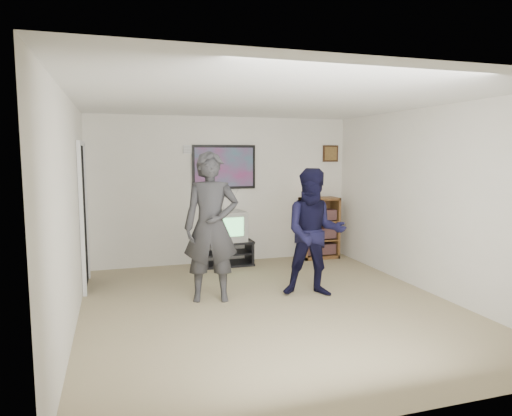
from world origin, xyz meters
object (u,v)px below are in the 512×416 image
person_short (314,233)px  media_stand (227,253)px  bookshelf (319,228)px  crt_television (227,226)px  person_tall (211,227)px

person_short → media_stand: bearing=128.8°
media_stand → bookshelf: bearing=1.3°
media_stand → crt_television: bearing=179.6°
crt_television → bookshelf: bookshelf is taller
crt_television → person_short: size_ratio=0.35×
bookshelf → crt_television: bearing=-178.3°
crt_television → bookshelf: (1.73, 0.05, -0.12)m
person_tall → person_short: size_ratio=1.13×
media_stand → crt_television: (-0.01, 0.00, 0.46)m
media_stand → crt_television: crt_television is taller
bookshelf → person_tall: person_tall is taller
crt_television → media_stand: bearing=-4.6°
crt_television → person_tall: (-0.62, -1.74, 0.28)m
media_stand → person_tall: bearing=-110.2°
media_stand → crt_television: 0.46m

